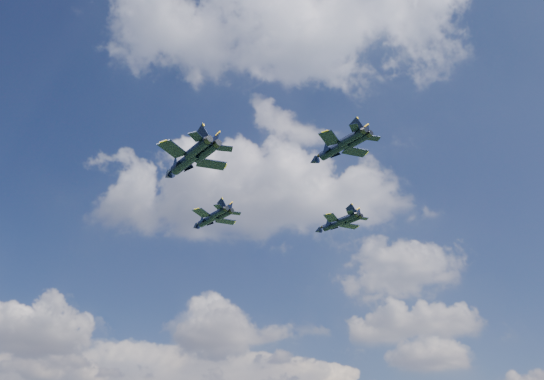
{
  "coord_description": "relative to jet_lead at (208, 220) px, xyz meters",
  "views": [
    {
      "loc": [
        7.32,
        -98.74,
        3.65
      ],
      "look_at": [
        -3.36,
        -4.18,
        55.01
      ],
      "focal_mm": 35.0,
      "sensor_mm": 36.0,
      "label": 1
    }
  ],
  "objects": [
    {
      "name": "jet_slot",
      "position": [
        29.4,
        -25.8,
        0.79
      ],
      "size": [
        13.82,
        13.19,
        3.68
      ],
      "rotation": [
        0.0,
        0.0,
        0.83
      ],
      "color": "black"
    },
    {
      "name": "jet_lead",
      "position": [
        0.0,
        0.0,
        0.0
      ],
      "size": [
        13.66,
        12.7,
        3.59
      ],
      "rotation": [
        0.0,
        0.0,
        0.85
      ],
      "color": "black"
    },
    {
      "name": "jet_left",
      "position": [
        1.62,
        -27.14,
        -0.87
      ],
      "size": [
        16.19,
        15.96,
        4.37
      ],
      "rotation": [
        0.0,
        0.0,
        0.8
      ],
      "color": "black"
    },
    {
      "name": "jet_right",
      "position": [
        28.91,
        0.32,
        -2.48
      ],
      "size": [
        12.8,
        11.53,
        3.32
      ],
      "rotation": [
        0.0,
        0.0,
        0.88
      ],
      "color": "black"
    }
  ]
}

